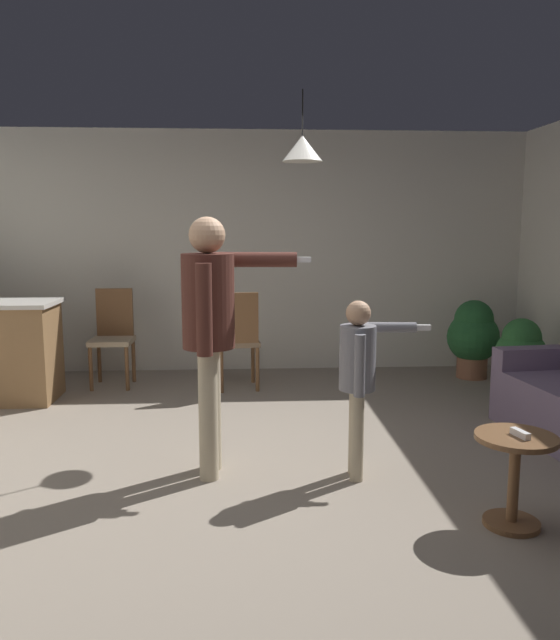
# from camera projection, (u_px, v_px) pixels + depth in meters

# --- Properties ---
(ground) EXTENTS (7.68, 7.68, 0.00)m
(ground) POSITION_uv_depth(u_px,v_px,m) (254.00, 476.00, 4.12)
(ground) COLOR gray
(wall_back) EXTENTS (6.40, 0.10, 2.70)m
(wall_back) POSITION_uv_depth(u_px,v_px,m) (248.00, 252.00, 7.07)
(wall_back) COLOR silver
(wall_back) RESTS_ON ground
(side_table_by_couch) EXTENTS (0.44, 0.44, 0.52)m
(side_table_by_couch) POSITION_uv_depth(u_px,v_px,m) (514.00, 469.00, 3.39)
(side_table_by_couch) COLOR brown
(side_table_by_couch) RESTS_ON ground
(person_adult) EXTENTS (0.85, 0.49, 1.70)m
(person_adult) POSITION_uv_depth(u_px,v_px,m) (211.00, 318.00, 4.01)
(person_adult) COLOR tan
(person_adult) RESTS_ON ground
(person_child) EXTENTS (0.62, 0.34, 1.17)m
(person_child) POSITION_uv_depth(u_px,v_px,m) (359.00, 369.00, 4.01)
(person_child) COLOR tan
(person_child) RESTS_ON ground
(dining_chair_by_counter) EXTENTS (0.42, 0.42, 1.00)m
(dining_chair_by_counter) POSITION_uv_depth(u_px,v_px,m) (113.00, 333.00, 6.44)
(dining_chair_by_counter) COLOR brown
(dining_chair_by_counter) RESTS_ON ground
(dining_chair_near_wall) EXTENTS (0.46, 0.46, 1.00)m
(dining_chair_near_wall) POSITION_uv_depth(u_px,v_px,m) (238.00, 336.00, 6.24)
(dining_chair_near_wall) COLOR brown
(dining_chair_near_wall) RESTS_ON ground
(potted_plant_corner) EXTENTS (0.50, 0.50, 0.76)m
(potted_plant_corner) POSITION_uv_depth(u_px,v_px,m) (521.00, 353.00, 6.05)
(potted_plant_corner) COLOR #B7B2AD
(potted_plant_corner) RESTS_ON ground
(potted_plant_by_wall) EXTENTS (0.56, 0.56, 0.85)m
(potted_plant_by_wall) POSITION_uv_depth(u_px,v_px,m) (473.00, 335.00, 6.75)
(potted_plant_by_wall) COLOR brown
(potted_plant_by_wall) RESTS_ON ground
(spare_remote_on_table) EXTENTS (0.07, 0.13, 0.04)m
(spare_remote_on_table) POSITION_uv_depth(u_px,v_px,m) (520.00, 434.00, 3.34)
(spare_remote_on_table) COLOR white
(spare_remote_on_table) RESTS_ON side_table_by_couch
(ceiling_light_pendant) EXTENTS (0.32, 0.32, 0.55)m
(ceiling_light_pendant) POSITION_uv_depth(u_px,v_px,m) (302.00, 148.00, 4.91)
(ceiling_light_pendant) COLOR silver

